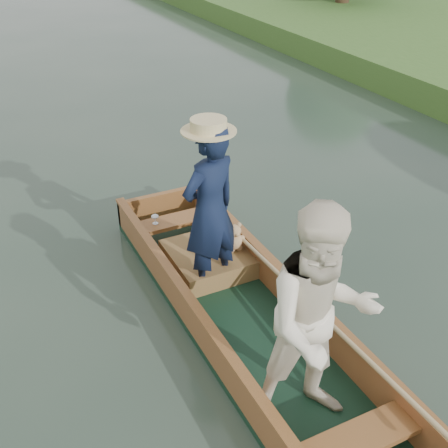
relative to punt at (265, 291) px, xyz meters
name	(u,v)px	position (x,y,z in m)	size (l,w,h in m)	color
ground	(251,336)	(0.03, 0.26, -0.73)	(120.00, 120.00, 0.00)	#283D30
punt	(265,291)	(0.00, 0.00, 0.00)	(1.15, 5.00, 2.00)	#13301F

